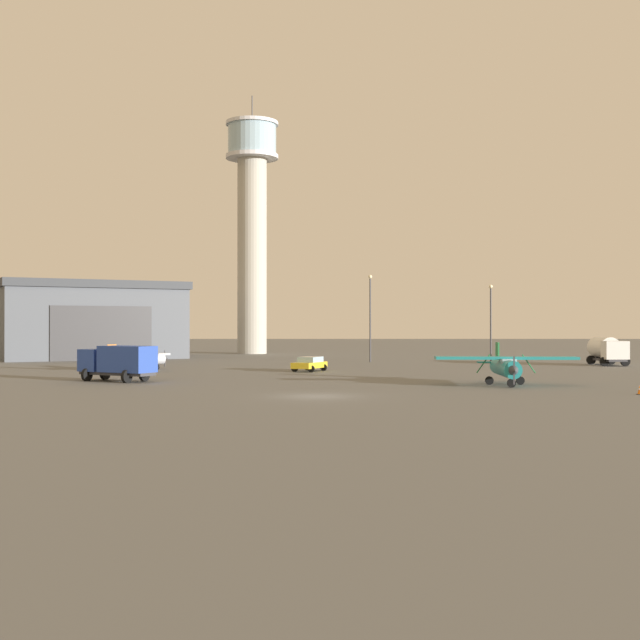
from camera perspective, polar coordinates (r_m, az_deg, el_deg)
The scene contains 11 objects.
ground_plane at distance 50.80m, azimuth -0.44°, elevation -5.30°, with size 400.00×400.00×0.00m, color #60605E.
control_tower at distance 125.80m, azimuth -4.93°, elevation 7.19°, with size 7.93×7.93×39.06m.
hangar at distance 114.89m, azimuth -16.29°, elevation -0.01°, with size 30.90×30.66×9.93m.
airplane_silver at distance 81.11m, azimuth -12.68°, elevation -2.59°, with size 6.79×7.21×2.53m.
airplane_teal at distance 61.74m, azimuth 12.48°, elevation -3.09°, with size 10.30×8.09×3.04m.
truck_fuel_tanker_white at distance 94.45m, azimuth 19.04°, elevation -1.95°, with size 3.42×5.95×3.04m.
truck_box_blue at distance 65.78m, azimuth -13.99°, elevation -2.78°, with size 6.57×4.99×2.76m.
car_yellow at distance 77.65m, azimuth -0.93°, elevation -3.02°, with size 3.45×4.64×1.37m.
light_post_west at distance 96.45m, azimuth 11.53°, elevation 0.24°, with size 0.44×0.44×8.99m.
light_post_east at distance 96.54m, azimuth 3.29°, elevation 0.62°, with size 0.44×0.44×10.24m.
traffic_cone_near_left at distance 55.80m, azimuth 21.06°, elevation -4.53°, with size 0.36×0.36×0.60m.
Camera 1 is at (0.20, -50.61, 4.43)m, focal length 46.23 mm.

